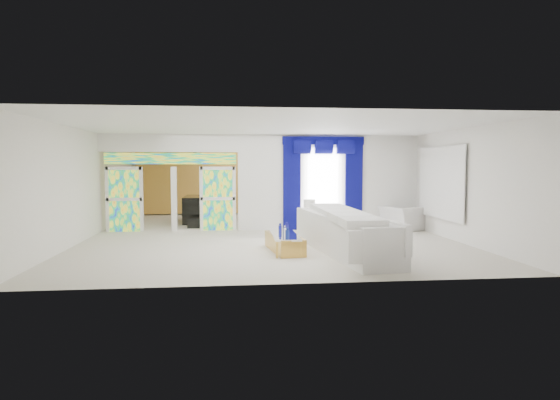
{
  "coord_description": "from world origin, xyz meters",
  "views": [
    {
      "loc": [
        -1.07,
        -13.94,
        2.02
      ],
      "look_at": [
        0.3,
        -1.2,
        1.1
      ],
      "focal_mm": 30.42,
      "sensor_mm": 36.0,
      "label": 1
    }
  ],
  "objects": [
    {
      "name": "wall_mirror",
      "position": [
        4.94,
        -1.0,
        1.55
      ],
      "size": [
        0.04,
        2.7,
        1.9
      ],
      "primitive_type": "cube",
      "color": "white",
      "rests_on": "ground"
    },
    {
      "name": "decanters",
      "position": [
        0.24,
        -2.96,
        0.48
      ],
      "size": [
        0.22,
        1.19,
        0.26
      ],
      "color": "navy",
      "rests_on": "coffee_table"
    },
    {
      "name": "piano_bench",
      "position": [
        -1.96,
        1.69,
        0.16
      ],
      "size": [
        0.94,
        0.38,
        0.31
      ],
      "primitive_type": "cube",
      "rotation": [
        0.0,
        0.0,
        -0.01
      ],
      "color": "black",
      "rests_on": "ground"
    },
    {
      "name": "stained_panel_right",
      "position": [
        -1.42,
        1.0,
        1.0
      ],
      "size": [
        0.95,
        0.04,
        2.0
      ],
      "primitive_type": "cube",
      "color": "#994C3F",
      "rests_on": "ground"
    },
    {
      "name": "floor",
      "position": [
        0.0,
        0.0,
        0.0
      ],
      "size": [
        12.0,
        12.0,
        0.0
      ],
      "primitive_type": "plane",
      "color": "#B7AF9E",
      "rests_on": "ground"
    },
    {
      "name": "dividing_wall",
      "position": [
        2.15,
        1.0,
        1.5
      ],
      "size": [
        5.7,
        0.18,
        3.0
      ],
      "primitive_type": "cube",
      "color": "white",
      "rests_on": "ground"
    },
    {
      "name": "dividing_header",
      "position": [
        -2.85,
        1.0,
        2.73
      ],
      "size": [
        4.3,
        0.18,
        0.55
      ],
      "primitive_type": "cube",
      "color": "white",
      "rests_on": "dividing_wall"
    },
    {
      "name": "armchair",
      "position": [
        4.35,
        0.48,
        0.38
      ],
      "size": [
        1.38,
        1.46,
        0.75
      ],
      "primitive_type": "imported",
      "rotation": [
        0.0,
        0.0,
        1.97
      ],
      "color": "silver",
      "rests_on": "ground"
    },
    {
      "name": "stained_panel_left",
      "position": [
        -4.28,
        1.0,
        1.0
      ],
      "size": [
        0.95,
        0.04,
        2.0
      ],
      "primitive_type": "cube",
      "color": "#994C3F",
      "rests_on": "ground"
    },
    {
      "name": "white_sofa",
      "position": [
        1.57,
        -3.19,
        0.43
      ],
      "size": [
        1.56,
        4.65,
        0.87
      ],
      "primitive_type": "cube",
      "rotation": [
        0.0,
        0.0,
        0.13
      ],
      "color": "silver",
      "rests_on": "ground"
    },
    {
      "name": "console_table",
      "position": [
        1.7,
        0.48,
        0.2
      ],
      "size": [
        1.24,
        0.46,
        0.41
      ],
      "primitive_type": "cube",
      "rotation": [
        0.0,
        0.0,
        0.06
      ],
      "color": "white",
      "rests_on": "ground"
    },
    {
      "name": "tv_console",
      "position": [
        -4.57,
        3.51,
        0.41
      ],
      "size": [
        0.59,
        0.54,
        0.82
      ],
      "primitive_type": "cube",
      "rotation": [
        0.0,
        0.0,
        0.05
      ],
      "color": "#A88554",
      "rests_on": "ground"
    },
    {
      "name": "blue_pelmet",
      "position": [
        1.9,
        0.87,
        2.82
      ],
      "size": [
        2.6,
        0.12,
        0.25
      ],
      "primitive_type": "cube",
      "color": "#050341",
      "rests_on": "dividing_wall"
    },
    {
      "name": "blue_drape_left",
      "position": [
        0.9,
        0.87,
        1.4
      ],
      "size": [
        0.55,
        0.1,
        2.8
      ],
      "primitive_type": "cube",
      "color": "#050341",
      "rests_on": "ground"
    },
    {
      "name": "table_lamp",
      "position": [
        1.4,
        0.48,
        0.7
      ],
      "size": [
        0.36,
        0.36,
        0.58
      ],
      "primitive_type": "cylinder",
      "color": "silver",
      "rests_on": "console_table"
    },
    {
      "name": "blue_drape_right",
      "position": [
        2.9,
        0.87,
        1.4
      ],
      "size": [
        0.55,
        0.1,
        2.8
      ],
      "primitive_type": "cube",
      "color": "#050341",
      "rests_on": "ground"
    },
    {
      "name": "window_pane",
      "position": [
        1.9,
        0.9,
        1.45
      ],
      "size": [
        1.0,
        0.02,
        2.3
      ],
      "primitive_type": "cube",
      "color": "white",
      "rests_on": "dividing_wall"
    },
    {
      "name": "grand_piano",
      "position": [
        -1.96,
        3.29,
        0.47
      ],
      "size": [
        1.43,
        1.87,
        0.93
      ],
      "primitive_type": "cube",
      "rotation": [
        0.0,
        0.0,
        -0.01
      ],
      "color": "black",
      "rests_on": "ground"
    },
    {
      "name": "gold_curtains",
      "position": [
        0.0,
        5.9,
        1.5
      ],
      "size": [
        9.7,
        0.12,
        2.9
      ],
      "primitive_type": "cube",
      "color": "gold",
      "rests_on": "ground"
    },
    {
      "name": "chandelier",
      "position": [
        -2.3,
        3.4,
        2.65
      ],
      "size": [
        0.6,
        0.6,
        0.6
      ],
      "primitive_type": "sphere",
      "color": "gold",
      "rests_on": "ceiling"
    },
    {
      "name": "coffee_table",
      "position": [
        0.22,
        -2.89,
        0.19
      ],
      "size": [
        0.81,
        1.81,
        0.39
      ],
      "primitive_type": "cube",
      "rotation": [
        0.0,
        0.0,
        0.13
      ],
      "color": "gold",
      "rests_on": "ground"
    },
    {
      "name": "stained_transom",
      "position": [
        -2.85,
        1.0,
        2.25
      ],
      "size": [
        4.0,
        0.05,
        0.35
      ],
      "primitive_type": "cube",
      "color": "#994C3F",
      "rests_on": "dividing_header"
    }
  ]
}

